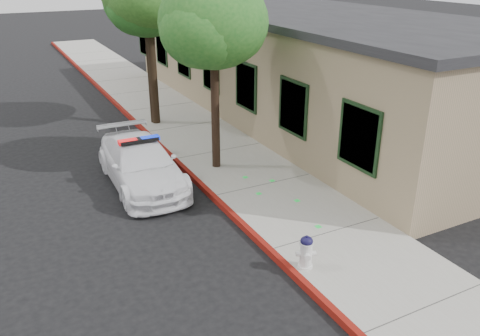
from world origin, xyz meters
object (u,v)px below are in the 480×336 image
Objects in this scene: clapboard_building at (298,62)px; fire_hydrant at (306,252)px; street_tree_near at (214,26)px; street_tree_mid at (146,4)px; police_car at (141,163)px.

fire_hydrant is at bearing -122.61° from clapboard_building.
street_tree_mid is (-0.30, 5.22, 0.23)m from street_tree_near.
police_car is at bearing 130.17° from fire_hydrant.
street_tree_mid reaches higher than clapboard_building.
fire_hydrant is at bearing -96.46° from street_tree_near.
police_car is 6.13× the size of fire_hydrant.
police_car is 0.81× the size of street_tree_near.
clapboard_building is 9.15m from police_car.
clapboard_building is 3.56× the size of street_tree_mid.
street_tree_near is at bearing 107.39° from fire_hydrant.
clapboard_building is at bearing 36.14° from street_tree_near.
clapboard_building is 28.10× the size of fire_hydrant.
fire_hydrant is 0.13× the size of street_tree_near.
street_tree_mid is (-5.99, 1.06, 2.44)m from clapboard_building.
street_tree_near is (2.36, -0.07, 3.68)m from police_car.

